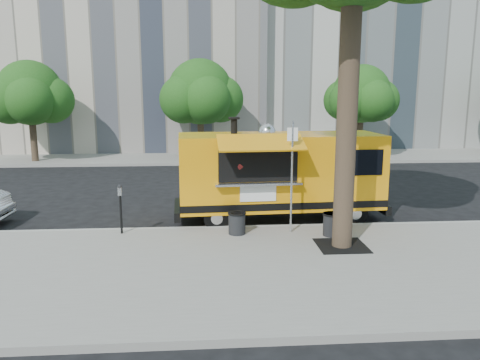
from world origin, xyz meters
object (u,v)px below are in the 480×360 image
(far_tree_a, at_px, (30,93))
(far_tree_c, at_px, (361,94))
(parking_meter, at_px, (120,203))
(trash_bin_left, at_px, (237,222))
(food_truck, at_px, (279,173))
(trash_bin_right, at_px, (332,224))
(far_tree_b, at_px, (200,92))
(sign_post, at_px, (292,170))

(far_tree_a, xyz_separation_m, far_tree_c, (18.00, 0.10, -0.06))
(parking_meter, relative_size, trash_bin_left, 2.27)
(far_tree_c, bearing_deg, food_truck, -118.06)
(food_truck, relative_size, trash_bin_right, 10.68)
(far_tree_b, bearing_deg, trash_bin_left, -85.66)
(far_tree_a, height_order, parking_meter, far_tree_a)
(parking_meter, height_order, trash_bin_right, parking_meter)
(trash_bin_right, bearing_deg, trash_bin_left, 172.51)
(far_tree_a, relative_size, trash_bin_left, 9.11)
(far_tree_c, bearing_deg, far_tree_a, -179.68)
(sign_post, height_order, trash_bin_right, sign_post)
(trash_bin_right, bearing_deg, far_tree_b, 103.73)
(far_tree_a, height_order, far_tree_b, far_tree_b)
(far_tree_b, distance_m, food_truck, 12.99)
(far_tree_a, relative_size, far_tree_b, 0.97)
(far_tree_a, relative_size, parking_meter, 4.01)
(parking_meter, height_order, trash_bin_left, parking_meter)
(parking_meter, relative_size, food_truck, 0.21)
(far_tree_a, relative_size, far_tree_c, 1.03)
(far_tree_b, height_order, food_truck, far_tree_b)
(far_tree_a, bearing_deg, trash_bin_right, -48.56)
(far_tree_c, bearing_deg, trash_bin_right, -110.71)
(food_truck, bearing_deg, trash_bin_right, -65.64)
(food_truck, distance_m, trash_bin_right, 2.58)
(far_tree_c, height_order, trash_bin_right, far_tree_c)
(parking_meter, bearing_deg, trash_bin_left, -4.95)
(trash_bin_left, bearing_deg, food_truck, 52.02)
(sign_post, relative_size, trash_bin_right, 4.96)
(parking_meter, bearing_deg, sign_post, -2.52)
(parking_meter, xyz_separation_m, trash_bin_right, (5.58, -0.59, -0.51))
(far_tree_c, xyz_separation_m, trash_bin_left, (-7.91, -14.02, -3.25))
(parking_meter, distance_m, food_truck, 4.76)
(sign_post, bearing_deg, far_tree_c, 65.19)
(sign_post, bearing_deg, food_truck, 92.32)
(far_tree_c, height_order, parking_meter, far_tree_c)
(far_tree_b, xyz_separation_m, parking_meter, (-2.00, -14.05, -2.85))
(sign_post, height_order, food_truck, sign_post)
(far_tree_a, relative_size, trash_bin_right, 8.84)
(trash_bin_right, bearing_deg, parking_meter, 173.91)
(far_tree_b, distance_m, trash_bin_left, 14.75)
(sign_post, height_order, parking_meter, sign_post)
(far_tree_c, distance_m, food_truck, 14.04)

